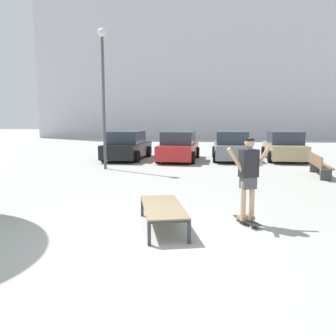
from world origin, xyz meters
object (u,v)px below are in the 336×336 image
(car_black, at_px, (127,146))
(car_tan, at_px, (284,147))
(car_red, at_px, (179,147))
(skateboard, at_px, (247,221))
(light_post, at_px, (103,78))
(skate_box, at_px, (163,208))
(car_grey, at_px, (231,147))
(park_bench, at_px, (319,164))
(skater, at_px, (248,173))

(car_black, distance_m, car_tan, 8.22)
(car_red, bearing_deg, skateboard, -80.33)
(car_black, relative_size, light_post, 0.75)
(car_black, relative_size, car_red, 1.00)
(light_post, bearing_deg, skate_box, -68.28)
(car_grey, bearing_deg, car_black, -178.17)
(skate_box, height_order, light_post, light_post)
(car_grey, relative_size, park_bench, 1.75)
(skate_box, distance_m, skater, 1.88)
(skate_box, distance_m, car_tan, 12.91)
(car_red, xyz_separation_m, car_grey, (2.74, 0.47, 0.00))
(skater, bearing_deg, car_tan, 72.30)
(skateboard, relative_size, car_red, 0.19)
(skater, relative_size, car_red, 0.39)
(skateboard, distance_m, skater, 0.99)
(car_red, relative_size, car_tan, 1.01)
(skateboard, height_order, park_bench, park_bench)
(car_black, xyz_separation_m, car_red, (2.74, -0.30, 0.00))
(park_bench, distance_m, light_post, 9.26)
(skateboard, xyz_separation_m, car_red, (-1.85, 10.84, 0.61))
(car_red, xyz_separation_m, light_post, (-3.04, -3.26, 3.13))
(park_bench, bearing_deg, car_red, 140.43)
(skateboard, distance_m, car_tan, 11.96)
(car_black, distance_m, light_post, 4.75)
(car_black, bearing_deg, park_bench, -30.43)
(car_red, bearing_deg, park_bench, -39.57)
(car_red, bearing_deg, car_black, 173.80)
(skate_box, xyz_separation_m, skater, (1.72, 0.38, 0.66))
(car_black, bearing_deg, car_grey, 1.83)
(skate_box, distance_m, skateboard, 1.79)
(skateboard, relative_size, car_grey, 0.19)
(car_tan, bearing_deg, car_red, -174.43)
(light_post, bearing_deg, skater, -57.19)
(skate_box, bearing_deg, car_grey, 77.41)
(skateboard, relative_size, car_black, 0.19)
(skater, distance_m, car_grey, 11.36)
(car_black, height_order, light_post, light_post)
(car_grey, bearing_deg, skateboard, -94.51)
(skater, height_order, car_tan, skater)
(skate_box, bearing_deg, skateboard, 12.26)
(skate_box, bearing_deg, park_bench, 51.28)
(car_black, bearing_deg, skate_box, -76.01)
(car_tan, bearing_deg, light_post, -155.99)
(car_tan, bearing_deg, car_black, -178.35)
(skate_box, relative_size, car_red, 0.46)
(light_post, bearing_deg, skateboard, -57.20)
(car_black, relative_size, car_grey, 1.02)
(light_post, bearing_deg, car_tan, 24.01)
(skate_box, bearing_deg, car_red, 90.66)
(skateboard, distance_m, park_bench, 7.29)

